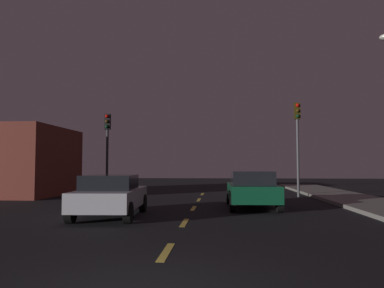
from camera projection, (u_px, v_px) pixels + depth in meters
ground_plane at (186, 220)px, 11.72m from camera, size 80.00×80.00×0.00m
lane_stripe_second at (166, 252)px, 7.34m from camera, size 0.16×1.60×0.01m
lane_stripe_third at (184, 223)px, 11.13m from camera, size 0.16×1.60×0.01m
lane_stripe_fourth at (193, 208)px, 14.91m from camera, size 0.16×1.60×0.01m
lane_stripe_fifth at (199, 200)px, 18.69m from camera, size 0.16×1.60×0.01m
lane_stripe_sixth at (202, 194)px, 22.48m from camera, size 0.16×1.60×0.01m
traffic_signal_left at (107, 138)px, 21.37m from camera, size 0.32×0.38×4.69m
traffic_signal_right at (298, 131)px, 20.59m from camera, size 0.32×0.38×5.18m
car_stopped_ahead at (252, 189)px, 15.10m from camera, size 2.01×4.11×1.48m
car_adjacent_lane at (111, 195)px, 12.40m from camera, size 2.13×4.11×1.39m
storefront_left at (15, 161)px, 21.66m from camera, size 5.68×6.28×3.91m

